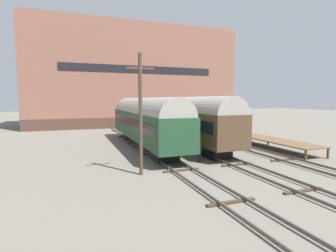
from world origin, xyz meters
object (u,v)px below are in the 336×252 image
(train_car_green, at_px, (145,120))
(person_worker, at_px, (199,148))
(train_car_brown, at_px, (191,119))
(bench, at_px, (240,128))
(utility_pole, at_px, (141,113))

(train_car_green, bearing_deg, person_worker, -72.81)
(train_car_brown, xyz_separation_m, person_worker, (-2.17, -6.15, -1.82))
(bench, relative_size, person_worker, 0.77)
(train_car_green, height_order, person_worker, train_car_green)
(bench, xyz_separation_m, utility_pole, (-14.75, -9.86, 2.61))
(train_car_green, xyz_separation_m, utility_pole, (-2.81, -9.38, 1.19))
(train_car_brown, distance_m, bench, 7.81)
(person_worker, height_order, utility_pole, utility_pole)
(person_worker, bearing_deg, bench, 40.12)
(train_car_brown, relative_size, person_worker, 8.51)
(utility_pole, bearing_deg, person_worker, 19.04)
(train_car_brown, bearing_deg, person_worker, -109.39)
(bench, relative_size, utility_pole, 0.18)
(train_car_brown, distance_m, person_worker, 6.77)
(train_car_green, xyz_separation_m, train_car_brown, (4.52, -1.44, 0.05))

